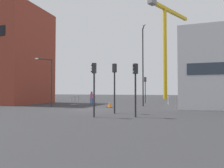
{
  "coord_description": "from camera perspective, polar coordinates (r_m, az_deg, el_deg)",
  "views": [
    {
      "loc": [
        8.17,
        -17.79,
        1.78
      ],
      "look_at": [
        0.0,
        6.73,
        2.69
      ],
      "focal_mm": 32.76,
      "sensor_mm": 36.0,
      "label": 1
    }
  ],
  "objects": [
    {
      "name": "traffic_light_crosswalk",
      "position": [
        30.7,
        9.25,
        -0.44
      ],
      "size": [
        0.38,
        0.36,
        3.87
      ],
      "color": "#2D2D30",
      "rests_on": "ground"
    },
    {
      "name": "streetlamp_short",
      "position": [
        23.87,
        -17.19,
        1.78
      ],
      "size": [
        1.17,
        1.62,
        5.39
      ],
      "color": "#2D2D30",
      "rests_on": "ground"
    },
    {
      "name": "traffic_cone_by_barrier",
      "position": [
        22.5,
        -0.66,
        -5.84
      ],
      "size": [
        0.59,
        0.59,
        0.6
      ],
      "color": "black",
      "rests_on": "ground"
    },
    {
      "name": "brick_building",
      "position": [
        33.91,
        -26.69,
        6.82
      ],
      "size": [
        10.01,
        8.58,
        13.72
      ],
      "color": "brown",
      "rests_on": "ground"
    },
    {
      "name": "construction_crane",
      "position": [
        50.41,
        14.73,
        12.54
      ],
      "size": [
        8.51,
        15.0,
        21.67
      ],
      "color": "gold",
      "rests_on": "ground"
    },
    {
      "name": "streetlamp_tall",
      "position": [
        24.6,
        8.67,
        6.41
      ],
      "size": [
        0.76,
        1.81,
        9.32
      ],
      "color": "black",
      "rests_on": "ground"
    },
    {
      "name": "traffic_light_median",
      "position": [
        16.38,
        0.69,
        1.13
      ],
      "size": [
        0.39,
        0.31,
        3.99
      ],
      "color": "#232326",
      "rests_on": "ground"
    },
    {
      "name": "traffic_light_corner",
      "position": [
        14.07,
        -5.04,
        0.97
      ],
      "size": [
        0.39,
        0.29,
        3.71
      ],
      "color": "#2D2D30",
      "rests_on": "ground"
    },
    {
      "name": "safety_barrier_right_run",
      "position": [
        28.04,
        15.4,
        -4.43
      ],
      "size": [
        0.28,
        1.8,
        1.08
      ],
      "color": "#B2B5BA",
      "rests_on": "ground"
    },
    {
      "name": "traffic_light_island",
      "position": [
        14.1,
        6.53,
        0.87
      ],
      "size": [
        0.36,
        0.38,
        3.67
      ],
      "color": "#232326",
      "rests_on": "ground"
    },
    {
      "name": "safety_barrier_rear",
      "position": [
        32.33,
        -5.36,
        -4.16
      ],
      "size": [
        0.21,
        2.15,
        1.08
      ],
      "color": "gray",
      "rests_on": "ground"
    },
    {
      "name": "ground",
      "position": [
        19.65,
        -6.26,
        -7.19
      ],
      "size": [
        160.0,
        160.0,
        0.0
      ],
      "primitive_type": "plane",
      "color": "#333335"
    },
    {
      "name": "pedestrian_walking",
      "position": [
        27.67,
        -5.7,
        -3.59
      ],
      "size": [
        0.34,
        0.34,
        1.74
      ],
      "color": "#33519E",
      "rests_on": "ground"
    },
    {
      "name": "safety_barrier_front",
      "position": [
        26.27,
        -10.26,
        -4.64
      ],
      "size": [
        0.18,
        1.87,
        1.08
      ],
      "color": "gray",
      "rests_on": "ground"
    }
  ]
}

